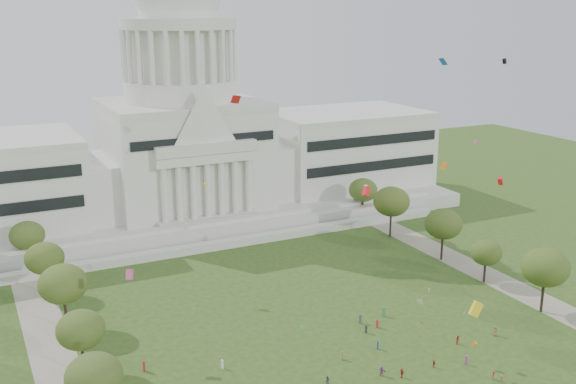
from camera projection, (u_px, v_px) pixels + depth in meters
capitol at (184, 142)px, 196.13m from camera, size 160.00×64.50×91.30m
path_right at (510, 286)px, 150.26m from camera, size 8.00×160.00×0.04m
row_tree_l_2 at (94, 377)px, 97.23m from camera, size 8.42×8.42×11.97m
row_tree_r_2 at (545, 267)px, 135.22m from camera, size 9.55×9.55×13.58m
row_tree_l_3 at (81, 330)px, 112.08m from camera, size 8.12×8.12×11.55m
row_tree_r_3 at (486, 253)px, 150.74m from camera, size 7.01×7.01×9.98m
row_tree_l_4 at (63, 284)px, 127.77m from camera, size 9.29×9.29×13.21m
row_tree_r_4 at (443, 224)px, 163.77m from camera, size 9.19×9.19×13.06m
row_tree_l_5 at (44, 258)px, 143.61m from camera, size 8.33×8.33×11.85m
row_tree_r_5 at (392, 202)px, 180.48m from camera, size 9.82×9.82×13.96m
row_tree_l_6 at (27, 235)px, 158.62m from camera, size 8.19×8.19×11.64m
row_tree_r_6 at (363, 190)px, 197.42m from camera, size 8.42×8.42×11.97m
person_0 at (495, 331)px, 127.35m from camera, size 0.98×1.11×1.90m
person_2 at (458, 340)px, 124.21m from camera, size 0.88×0.96×1.68m
person_3 at (501, 379)px, 111.31m from camera, size 0.85×1.10×1.52m
person_4 at (402, 373)px, 112.86m from camera, size 0.70×1.10×1.75m
person_5 at (382, 371)px, 113.42m from camera, size 1.38×1.77×1.79m
person_8 at (327, 381)px, 110.30m from camera, size 1.05×0.87×1.86m
person_9 at (494, 375)px, 112.39m from camera, size 1.04×1.00×1.48m
person_10 at (434, 363)px, 116.17m from camera, size 0.51×0.87×1.43m
distant_crowd at (290, 384)px, 109.48m from camera, size 58.58×38.10×1.94m
kite_swarm at (397, 233)px, 104.30m from camera, size 83.37×109.13×64.46m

